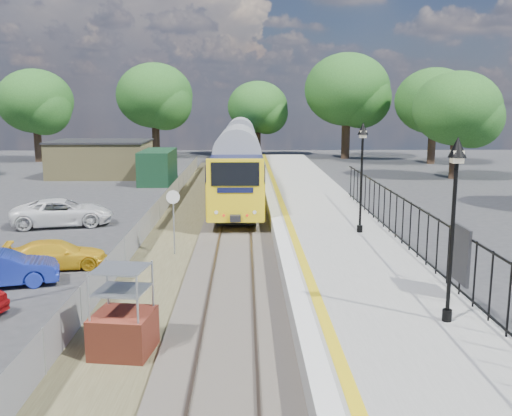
{
  "coord_description": "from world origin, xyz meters",
  "views": [
    {
      "loc": [
        0.46,
        -17.43,
        6.27
      ],
      "look_at": [
        0.91,
        5.76,
        2.0
      ],
      "focal_mm": 40.0,
      "sensor_mm": 36.0,
      "label": 1
    }
  ],
  "objects_px": {
    "speed_sign": "(173,212)",
    "car_yellow": "(57,255)",
    "car_white": "(63,212)",
    "victorian_lamp_south": "(455,187)",
    "train": "(239,152)",
    "brick_plinth": "(123,313)",
    "victorian_lamp_north": "(362,152)",
    "car_blue": "(0,269)"
  },
  "relations": [
    {
      "from": "victorian_lamp_south",
      "to": "car_yellow",
      "type": "distance_m",
      "value": 15.08
    },
    {
      "from": "train",
      "to": "car_yellow",
      "type": "bearing_deg",
      "value": -104.96
    },
    {
      "from": "train",
      "to": "car_yellow",
      "type": "distance_m",
      "value": 26.33
    },
    {
      "from": "victorian_lamp_north",
      "to": "car_white",
      "type": "distance_m",
      "value": 15.84
    },
    {
      "from": "brick_plinth",
      "to": "car_yellow",
      "type": "bearing_deg",
      "value": 118.3
    },
    {
      "from": "train",
      "to": "victorian_lamp_south",
      "type": "bearing_deg",
      "value": -80.62
    },
    {
      "from": "train",
      "to": "car_white",
      "type": "bearing_deg",
      "value": -117.21
    },
    {
      "from": "brick_plinth",
      "to": "train",
      "type": "bearing_deg",
      "value": 85.49
    },
    {
      "from": "car_white",
      "to": "brick_plinth",
      "type": "bearing_deg",
      "value": -170.16
    },
    {
      "from": "brick_plinth",
      "to": "car_blue",
      "type": "distance_m",
      "value": 7.79
    },
    {
      "from": "car_blue",
      "to": "car_white",
      "type": "height_order",
      "value": "car_white"
    },
    {
      "from": "speed_sign",
      "to": "car_yellow",
      "type": "relative_size",
      "value": 0.73
    },
    {
      "from": "victorian_lamp_south",
      "to": "brick_plinth",
      "type": "relative_size",
      "value": 1.99
    },
    {
      "from": "victorian_lamp_south",
      "to": "speed_sign",
      "type": "height_order",
      "value": "victorian_lamp_south"
    },
    {
      "from": "speed_sign",
      "to": "car_yellow",
      "type": "bearing_deg",
      "value": -172.31
    },
    {
      "from": "car_blue",
      "to": "car_white",
      "type": "bearing_deg",
      "value": -11.01
    },
    {
      "from": "victorian_lamp_north",
      "to": "speed_sign",
      "type": "xyz_separation_m",
      "value": [
        -7.8,
        -0.32,
        -2.42
      ]
    },
    {
      "from": "car_white",
      "to": "car_blue",
      "type": "bearing_deg",
      "value": 173.13
    },
    {
      "from": "victorian_lamp_north",
      "to": "car_yellow",
      "type": "height_order",
      "value": "victorian_lamp_north"
    },
    {
      "from": "speed_sign",
      "to": "train",
      "type": "bearing_deg",
      "value": 69.18
    },
    {
      "from": "victorian_lamp_south",
      "to": "victorian_lamp_north",
      "type": "distance_m",
      "value": 10.0
    },
    {
      "from": "car_blue",
      "to": "victorian_lamp_south",
      "type": "bearing_deg",
      "value": -129.64
    },
    {
      "from": "victorian_lamp_south",
      "to": "car_yellow",
      "type": "height_order",
      "value": "victorian_lamp_south"
    },
    {
      "from": "car_yellow",
      "to": "brick_plinth",
      "type": "bearing_deg",
      "value": -163.97
    },
    {
      "from": "speed_sign",
      "to": "car_blue",
      "type": "distance_m",
      "value": 6.9
    },
    {
      "from": "train",
      "to": "brick_plinth",
      "type": "height_order",
      "value": "train"
    },
    {
      "from": "train",
      "to": "speed_sign",
      "type": "height_order",
      "value": "train"
    },
    {
      "from": "car_white",
      "to": "speed_sign",
      "type": "bearing_deg",
      "value": -145.46
    },
    {
      "from": "car_yellow",
      "to": "train",
      "type": "bearing_deg",
      "value": -27.23
    },
    {
      "from": "victorian_lamp_south",
      "to": "train",
      "type": "distance_m",
      "value": 33.79
    },
    {
      "from": "victorian_lamp_north",
      "to": "car_white",
      "type": "bearing_deg",
      "value": 158.13
    },
    {
      "from": "victorian_lamp_north",
      "to": "car_blue",
      "type": "relative_size",
      "value": 1.19
    },
    {
      "from": "victorian_lamp_south",
      "to": "car_yellow",
      "type": "xyz_separation_m",
      "value": [
        -12.28,
        7.91,
        -3.75
      ]
    },
    {
      "from": "car_yellow",
      "to": "victorian_lamp_south",
      "type": "bearing_deg",
      "value": -135.04
    },
    {
      "from": "speed_sign",
      "to": "car_yellow",
      "type": "distance_m",
      "value": 4.82
    },
    {
      "from": "victorian_lamp_south",
      "to": "speed_sign",
      "type": "relative_size",
      "value": 1.66
    },
    {
      "from": "car_yellow",
      "to": "car_white",
      "type": "bearing_deg",
      "value": 3.64
    },
    {
      "from": "victorian_lamp_north",
      "to": "car_yellow",
      "type": "bearing_deg",
      "value": -170.17
    },
    {
      "from": "victorian_lamp_north",
      "to": "brick_plinth",
      "type": "height_order",
      "value": "victorian_lamp_north"
    },
    {
      "from": "speed_sign",
      "to": "car_white",
      "type": "bearing_deg",
      "value": 122.26
    },
    {
      "from": "victorian_lamp_north",
      "to": "victorian_lamp_south",
      "type": "bearing_deg",
      "value": -88.85
    },
    {
      "from": "speed_sign",
      "to": "car_white",
      "type": "xyz_separation_m",
      "value": [
        -6.52,
        6.07,
        -1.18
      ]
    }
  ]
}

